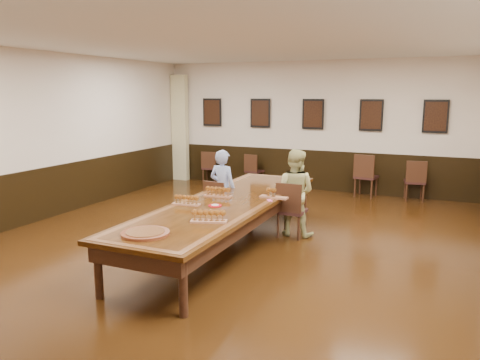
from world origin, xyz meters
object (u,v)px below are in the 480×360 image
at_px(spare_chair_a, 211,167).
at_px(carved_platter, 145,233).
at_px(spare_chair_c, 366,175).
at_px(spare_chair_d, 415,180).
at_px(chair_man, 220,205).
at_px(chair_woman, 292,209).
at_px(person_woman, 294,193).
at_px(conference_table, 227,210).
at_px(person_man, 223,189).
at_px(spare_chair_b, 254,170).

bearing_deg(spare_chair_a, carved_platter, 101.64).
relative_size(spare_chair_c, spare_chair_d, 1.09).
xyz_separation_m(chair_man, spare_chair_a, (-2.22, 3.91, -0.02)).
distance_m(spare_chair_d, carved_platter, 7.19).
xyz_separation_m(chair_woman, spare_chair_c, (0.64, 3.69, 0.03)).
bearing_deg(person_woman, conference_table, 55.81).
relative_size(person_man, conference_table, 0.29).
height_order(spare_chair_d, person_man, person_man).
xyz_separation_m(chair_woman, person_man, (-1.30, -0.02, 0.24)).
bearing_deg(person_man, carved_platter, 105.47).
bearing_deg(spare_chair_a, chair_woman, 123.15).
xyz_separation_m(chair_man, spare_chair_c, (1.95, 3.80, 0.06)).
xyz_separation_m(spare_chair_b, person_woman, (2.26, -3.73, 0.32)).
height_order(chair_woman, person_man, person_man).
xyz_separation_m(spare_chair_a, spare_chair_b, (1.28, 0.04, -0.01)).
height_order(conference_table, carved_platter, carved_platter).
bearing_deg(person_man, chair_woman, -171.77).
bearing_deg(chair_man, conference_table, 130.12).
xyz_separation_m(spare_chair_d, carved_platter, (-2.59, -6.70, 0.31)).
height_order(spare_chair_b, carved_platter, spare_chair_b).
relative_size(spare_chair_b, spare_chair_c, 0.83).
xyz_separation_m(person_woman, carved_platter, (-0.88, -3.07, 0.03)).
bearing_deg(conference_table, person_man, 119.54).
xyz_separation_m(spare_chair_b, carved_platter, (1.38, -6.81, 0.35)).
xyz_separation_m(chair_man, spare_chair_b, (-0.95, 3.95, -0.02)).
xyz_separation_m(spare_chair_c, spare_chair_d, (1.07, 0.04, -0.04)).
relative_size(chair_man, spare_chair_c, 0.88).
xyz_separation_m(chair_man, person_man, (0.01, 0.09, 0.27)).
relative_size(spare_chair_a, person_woman, 0.58).
height_order(chair_woman, spare_chair_b, chair_woman).
xyz_separation_m(spare_chair_c, person_man, (-1.94, -3.70, 0.21)).
relative_size(spare_chair_c, carved_platter, 1.67).
bearing_deg(conference_table, spare_chair_d, 62.30).
relative_size(spare_chair_c, person_man, 0.71).
distance_m(chair_man, spare_chair_c, 4.27).
distance_m(chair_woman, conference_table, 1.24).
bearing_deg(spare_chair_b, spare_chair_c, -171.84).
xyz_separation_m(chair_man, person_woman, (1.31, 0.21, 0.29)).
distance_m(spare_chair_b, carved_platter, 6.95).
bearing_deg(spare_chair_a, chair_man, 109.84).
height_order(chair_woman, spare_chair_c, spare_chair_c).
bearing_deg(spare_chair_c, spare_chair_b, 4.80).
bearing_deg(carved_platter, conference_table, 86.52).
relative_size(spare_chair_b, person_man, 0.59).
xyz_separation_m(spare_chair_a, carved_platter, (2.66, -6.77, 0.34)).
distance_m(chair_man, chair_woman, 1.31).
relative_size(chair_man, spare_chair_d, 0.96).
bearing_deg(chair_woman, spare_chair_d, -113.72).
xyz_separation_m(chair_woman, conference_table, (-0.76, -0.97, 0.14)).
bearing_deg(chair_man, person_man, -90.00).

